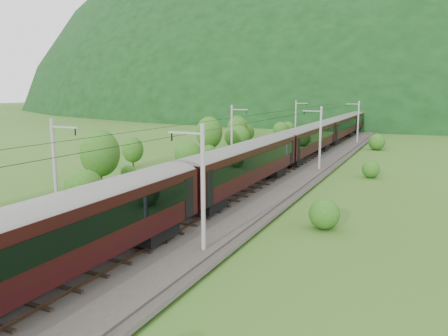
% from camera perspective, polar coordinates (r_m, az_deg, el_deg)
% --- Properties ---
extents(ground, '(600.00, 600.00, 0.00)m').
position_cam_1_polar(ground, '(31.66, -12.79, -9.13)').
color(ground, '#37581B').
rests_on(ground, ground).
extents(railbed, '(14.00, 220.00, 0.30)m').
position_cam_1_polar(railbed, '(39.59, -3.88, -4.76)').
color(railbed, '#38332D').
rests_on(railbed, ground).
extents(track_left, '(2.40, 220.00, 0.27)m').
position_cam_1_polar(track_left, '(40.73, -6.85, -4.07)').
color(track_left, brown).
rests_on(track_left, railbed).
extents(track_right, '(2.40, 220.00, 0.27)m').
position_cam_1_polar(track_right, '(38.46, -0.74, -4.85)').
color(track_right, brown).
rests_on(track_right, railbed).
extents(catenary_left, '(2.54, 192.28, 8.00)m').
position_cam_1_polar(catenary_left, '(60.98, 1.08, 4.66)').
color(catenary_left, gray).
rests_on(catenary_left, railbed).
extents(catenary_right, '(2.54, 192.28, 8.00)m').
position_cam_1_polar(catenary_right, '(57.11, 12.39, 4.05)').
color(catenary_right, gray).
rests_on(catenary_right, railbed).
extents(overhead_wires, '(4.83, 198.00, 0.03)m').
position_cam_1_polar(overhead_wires, '(38.40, -4.00, 5.31)').
color(overhead_wires, black).
rests_on(overhead_wires, ground).
extents(mountain_main, '(504.00, 360.00, 244.00)m').
position_cam_1_polar(mountain_main, '(284.22, 21.57, 7.35)').
color(mountain_main, black).
rests_on(mountain_main, ground).
extents(mountain_ridge, '(336.00, 280.00, 132.00)m').
position_cam_1_polar(mountain_ridge, '(352.04, 1.98, 8.44)').
color(mountain_ridge, black).
rests_on(mountain_ridge, ground).
extents(train, '(3.26, 180.64, 5.68)m').
position_cam_1_polar(train, '(66.20, 10.86, 4.32)').
color(train, black).
rests_on(train, ground).
extents(hazard_post_near, '(0.16, 0.16, 1.55)m').
position_cam_1_polar(hazard_post_near, '(74.69, 10.35, 2.86)').
color(hazard_post_near, red).
rests_on(hazard_post_near, railbed).
extents(hazard_post_far, '(0.16, 0.16, 1.47)m').
position_cam_1_polar(hazard_post_far, '(70.15, 10.17, 2.37)').
color(hazard_post_far, red).
rests_on(hazard_post_far, railbed).
extents(signal, '(0.21, 0.21, 1.91)m').
position_cam_1_polar(signal, '(85.49, 9.55, 4.02)').
color(signal, black).
rests_on(signal, railbed).
extents(vegetation_left, '(12.69, 147.56, 6.49)m').
position_cam_1_polar(vegetation_left, '(50.96, -14.75, 1.00)').
color(vegetation_left, '#195115').
rests_on(vegetation_left, ground).
extents(vegetation_right, '(5.03, 99.76, 2.58)m').
position_cam_1_polar(vegetation_right, '(38.85, 13.08, -3.82)').
color(vegetation_right, '#195115').
rests_on(vegetation_right, ground).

